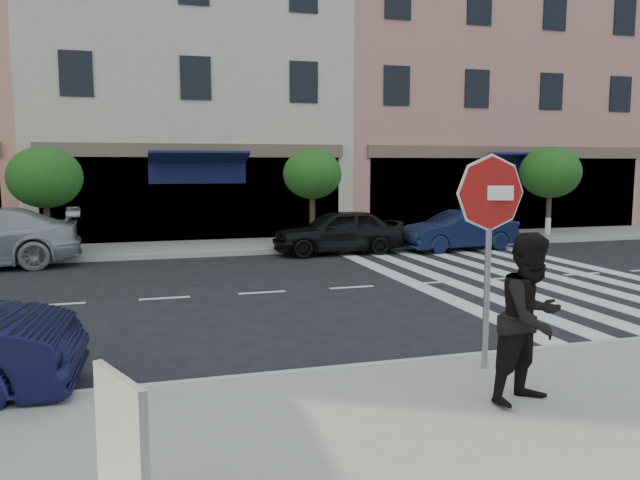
{
  "coord_description": "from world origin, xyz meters",
  "views": [
    {
      "loc": [
        -2.45,
        -8.73,
        2.69
      ],
      "look_at": [
        0.53,
        1.45,
        1.4
      ],
      "focal_mm": 35.0,
      "sensor_mm": 36.0,
      "label": 1
    }
  ],
  "objects_px": {
    "stop_sign": "(490,215)",
    "poster_board": "(123,464)",
    "walker": "(531,318)",
    "car_far_mid": "(338,231)",
    "car_far_right": "(458,230)"
  },
  "relations": [
    {
      "from": "walker",
      "to": "car_far_mid",
      "type": "xyz_separation_m",
      "value": [
        1.81,
        12.25,
        -0.39
      ]
    },
    {
      "from": "walker",
      "to": "car_far_right",
      "type": "xyz_separation_m",
      "value": [
        5.7,
        11.94,
        -0.44
      ]
    },
    {
      "from": "stop_sign",
      "to": "walker",
      "type": "relative_size",
      "value": 1.46
    },
    {
      "from": "walker",
      "to": "car_far_mid",
      "type": "distance_m",
      "value": 12.39
    },
    {
      "from": "stop_sign",
      "to": "walker",
      "type": "xyz_separation_m",
      "value": [
        -0.14,
        -1.1,
        -1.01
      ]
    },
    {
      "from": "stop_sign",
      "to": "poster_board",
      "type": "bearing_deg",
      "value": -129.34
    },
    {
      "from": "walker",
      "to": "car_far_mid",
      "type": "height_order",
      "value": "walker"
    },
    {
      "from": "poster_board",
      "to": "car_far_mid",
      "type": "relative_size",
      "value": 0.3
    },
    {
      "from": "walker",
      "to": "poster_board",
      "type": "xyz_separation_m",
      "value": [
        -4.12,
        -1.47,
        -0.34
      ]
    },
    {
      "from": "walker",
      "to": "car_far_right",
      "type": "bearing_deg",
      "value": 45.44
    },
    {
      "from": "walker",
      "to": "car_far_right",
      "type": "distance_m",
      "value": 13.24
    },
    {
      "from": "car_far_right",
      "to": "stop_sign",
      "type": "bearing_deg",
      "value": -33.57
    },
    {
      "from": "stop_sign",
      "to": "car_far_right",
      "type": "height_order",
      "value": "stop_sign"
    },
    {
      "from": "poster_board",
      "to": "car_far_right",
      "type": "height_order",
      "value": "poster_board"
    },
    {
      "from": "walker",
      "to": "poster_board",
      "type": "relative_size",
      "value": 1.54
    }
  ]
}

